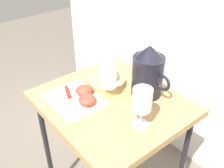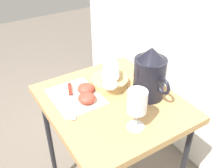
{
  "view_description": "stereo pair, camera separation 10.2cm",
  "coord_description": "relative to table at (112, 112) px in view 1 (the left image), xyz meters",
  "views": [
    {
      "loc": [
        0.66,
        -0.54,
        1.31
      ],
      "look_at": [
        0.0,
        0.0,
        0.74
      ],
      "focal_mm": 42.2,
      "sensor_mm": 36.0,
      "label": 1
    },
    {
      "loc": [
        0.72,
        -0.46,
        1.31
      ],
      "look_at": [
        0.0,
        0.0,
        0.74
      ],
      "focal_mm": 42.2,
      "sensor_mm": 36.0,
      "label": 2
    }
  ],
  "objects": [
    {
      "name": "wine_glass_tipped_near",
      "position": [
        -0.1,
        0.05,
        0.13
      ],
      "size": [
        0.16,
        0.14,
        0.07
      ],
      "color": "silver",
      "rests_on": "basket_tray"
    },
    {
      "name": "apple_half_right",
      "position": [
        -0.04,
        -0.09,
        0.09
      ],
      "size": [
        0.07,
        0.07,
        0.04
      ],
      "primitive_type": "ellipsoid",
      "color": "#CC3D2D",
      "rests_on": "linen_napkin"
    },
    {
      "name": "apple_half_left",
      "position": [
        -0.1,
        -0.07,
        0.09
      ],
      "size": [
        0.07,
        0.07,
        0.04
      ],
      "primitive_type": "ellipsoid",
      "color": "#CC3D2D",
      "rests_on": "linen_napkin"
    },
    {
      "name": "knife",
      "position": [
        -0.11,
        -0.13,
        0.07
      ],
      "size": [
        0.22,
        0.1,
        0.01
      ],
      "color": "silver",
      "rests_on": "linen_napkin"
    },
    {
      "name": "linen_napkin",
      "position": [
        -0.1,
        -0.11,
        0.06
      ],
      "size": [
        0.23,
        0.19,
        0.0
      ],
      "primitive_type": "cube",
      "rotation": [
        0.0,
        0.0,
        -0.0
      ],
      "color": "beige",
      "rests_on": "table"
    },
    {
      "name": "wine_glass_upright",
      "position": [
        0.18,
        -0.01,
        0.17
      ],
      "size": [
        0.07,
        0.07,
        0.16
      ],
      "color": "silver",
      "rests_on": "table"
    },
    {
      "name": "pitcher",
      "position": [
        0.05,
        0.14,
        0.15
      ],
      "size": [
        0.18,
        0.13,
        0.22
      ],
      "color": "black",
      "rests_on": "table"
    },
    {
      "name": "table",
      "position": [
        0.0,
        0.0,
        0.0
      ],
      "size": [
        0.57,
        0.51,
        0.66
      ],
      "color": "#AD8451",
      "rests_on": "ground_plane"
    },
    {
      "name": "basket_tray",
      "position": [
        -0.1,
        0.05,
        0.08
      ],
      "size": [
        0.16,
        0.16,
        0.03
      ],
      "primitive_type": "cylinder",
      "color": "tan",
      "rests_on": "table"
    }
  ]
}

